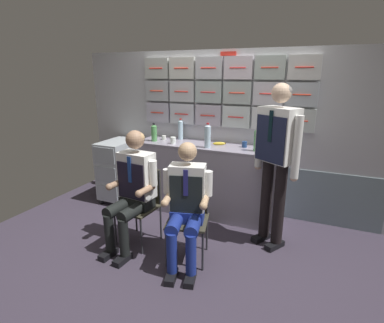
{
  "coord_description": "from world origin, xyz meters",
  "views": [
    {
      "loc": [
        1.27,
        -2.5,
        1.85
      ],
      "look_at": [
        -0.03,
        0.46,
        0.9
      ],
      "focal_mm": 28.07,
      "sensor_mm": 36.0,
      "label": 1
    }
  ],
  "objects_px": {
    "service_trolley": "(119,168)",
    "crew_member_left": "(133,185)",
    "crew_member_right": "(186,201)",
    "crew_member_standing": "(276,152)",
    "folding_chair_right": "(189,209)",
    "snack_banana": "(219,143)",
    "paper_cup_blue": "(173,140)",
    "water_bottle_tall": "(154,133)",
    "folding_chair_left": "(143,197)"
  },
  "relations": [
    {
      "from": "service_trolley",
      "to": "crew_member_left",
      "type": "xyz_separation_m",
      "value": [
        0.93,
        -0.99,
        0.23
      ]
    },
    {
      "from": "crew_member_right",
      "to": "crew_member_standing",
      "type": "bearing_deg",
      "value": 44.16
    },
    {
      "from": "folding_chair_right",
      "to": "snack_banana",
      "type": "height_order",
      "value": "snack_banana"
    },
    {
      "from": "crew_member_right",
      "to": "crew_member_standing",
      "type": "height_order",
      "value": "crew_member_standing"
    },
    {
      "from": "folding_chair_right",
      "to": "crew_member_left",
      "type": "bearing_deg",
      "value": -171.98
    },
    {
      "from": "paper_cup_blue",
      "to": "crew_member_standing",
      "type": "bearing_deg",
      "value": -14.27
    },
    {
      "from": "water_bottle_tall",
      "to": "snack_banana",
      "type": "bearing_deg",
      "value": 8.53
    },
    {
      "from": "crew_member_right",
      "to": "crew_member_standing",
      "type": "xyz_separation_m",
      "value": [
        0.71,
        0.69,
        0.4
      ]
    },
    {
      "from": "crew_member_right",
      "to": "crew_member_standing",
      "type": "distance_m",
      "value": 1.07
    },
    {
      "from": "crew_member_right",
      "to": "paper_cup_blue",
      "type": "bearing_deg",
      "value": 122.7
    },
    {
      "from": "snack_banana",
      "to": "crew_member_left",
      "type": "bearing_deg",
      "value": -116.56
    },
    {
      "from": "folding_chair_right",
      "to": "snack_banana",
      "type": "relative_size",
      "value": 4.84
    },
    {
      "from": "service_trolley",
      "to": "folding_chair_right",
      "type": "height_order",
      "value": "service_trolley"
    },
    {
      "from": "crew_member_right",
      "to": "water_bottle_tall",
      "type": "distance_m",
      "value": 1.52
    },
    {
      "from": "service_trolley",
      "to": "crew_member_standing",
      "type": "relative_size",
      "value": 0.51
    },
    {
      "from": "folding_chair_right",
      "to": "water_bottle_tall",
      "type": "bearing_deg",
      "value": 135.39
    },
    {
      "from": "service_trolley",
      "to": "water_bottle_tall",
      "type": "relative_size",
      "value": 3.63
    },
    {
      "from": "service_trolley",
      "to": "paper_cup_blue",
      "type": "distance_m",
      "value": 1.06
    },
    {
      "from": "service_trolley",
      "to": "snack_banana",
      "type": "relative_size",
      "value": 5.25
    },
    {
      "from": "snack_banana",
      "to": "paper_cup_blue",
      "type": "bearing_deg",
      "value": -163.55
    },
    {
      "from": "crew_member_left",
      "to": "water_bottle_tall",
      "type": "distance_m",
      "value": 1.12
    },
    {
      "from": "folding_chair_left",
      "to": "paper_cup_blue",
      "type": "distance_m",
      "value": 0.96
    },
    {
      "from": "crew_member_left",
      "to": "crew_member_standing",
      "type": "height_order",
      "value": "crew_member_standing"
    },
    {
      "from": "service_trolley",
      "to": "folding_chair_left",
      "type": "xyz_separation_m",
      "value": [
        0.95,
        -0.84,
        0.03
      ]
    },
    {
      "from": "crew_member_left",
      "to": "water_bottle_tall",
      "type": "relative_size",
      "value": 5.17
    },
    {
      "from": "service_trolley",
      "to": "crew_member_standing",
      "type": "height_order",
      "value": "crew_member_standing"
    },
    {
      "from": "crew_member_right",
      "to": "water_bottle_tall",
      "type": "xyz_separation_m",
      "value": [
        -0.98,
        1.08,
        0.4
      ]
    },
    {
      "from": "snack_banana",
      "to": "service_trolley",
      "type": "bearing_deg",
      "value": -174.12
    },
    {
      "from": "crew_member_left",
      "to": "water_bottle_tall",
      "type": "bearing_deg",
      "value": 107.56
    },
    {
      "from": "folding_chair_left",
      "to": "snack_banana",
      "type": "xyz_separation_m",
      "value": [
        0.56,
        0.99,
        0.46
      ]
    },
    {
      "from": "crew_member_left",
      "to": "folding_chair_right",
      "type": "distance_m",
      "value": 0.66
    },
    {
      "from": "folding_chair_left",
      "to": "crew_member_right",
      "type": "distance_m",
      "value": 0.7
    },
    {
      "from": "service_trolley",
      "to": "crew_member_standing",
      "type": "distance_m",
      "value": 2.41
    },
    {
      "from": "crew_member_standing",
      "to": "water_bottle_tall",
      "type": "height_order",
      "value": "crew_member_standing"
    },
    {
      "from": "folding_chair_left",
      "to": "crew_member_right",
      "type": "relative_size",
      "value": 0.68
    },
    {
      "from": "water_bottle_tall",
      "to": "snack_banana",
      "type": "xyz_separation_m",
      "value": [
        0.9,
        0.13,
        -0.1
      ]
    },
    {
      "from": "paper_cup_blue",
      "to": "crew_member_left",
      "type": "bearing_deg",
      "value": -89.34
    },
    {
      "from": "folding_chair_right",
      "to": "crew_member_standing",
      "type": "height_order",
      "value": "crew_member_standing"
    },
    {
      "from": "crew_member_left",
      "to": "crew_member_standing",
      "type": "distance_m",
      "value": 1.55
    },
    {
      "from": "crew_member_standing",
      "to": "crew_member_right",
      "type": "bearing_deg",
      "value": -135.84
    },
    {
      "from": "crew_member_left",
      "to": "folding_chair_right",
      "type": "bearing_deg",
      "value": 8.02
    },
    {
      "from": "service_trolley",
      "to": "crew_member_right",
      "type": "relative_size",
      "value": 0.73
    },
    {
      "from": "folding_chair_right",
      "to": "crew_member_standing",
      "type": "relative_size",
      "value": 0.47
    },
    {
      "from": "folding_chair_right",
      "to": "crew_member_right",
      "type": "relative_size",
      "value": 0.68
    },
    {
      "from": "folding_chair_right",
      "to": "snack_banana",
      "type": "xyz_separation_m",
      "value": [
        -0.04,
        1.06,
        0.46
      ]
    },
    {
      "from": "folding_chair_right",
      "to": "water_bottle_tall",
      "type": "distance_m",
      "value": 1.44
    },
    {
      "from": "service_trolley",
      "to": "snack_banana",
      "type": "height_order",
      "value": "snack_banana"
    },
    {
      "from": "service_trolley",
      "to": "folding_chair_left",
      "type": "distance_m",
      "value": 1.26
    },
    {
      "from": "service_trolley",
      "to": "paper_cup_blue",
      "type": "relative_size",
      "value": 10.16
    },
    {
      "from": "crew_member_standing",
      "to": "paper_cup_blue",
      "type": "xyz_separation_m",
      "value": [
        -1.39,
        0.35,
        -0.07
      ]
    }
  ]
}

